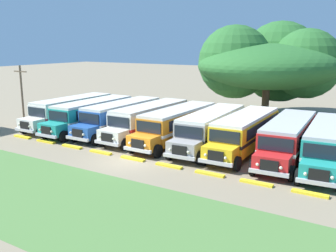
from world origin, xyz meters
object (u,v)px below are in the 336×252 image
object	(u,v)px
parked_bus_slot_6	(245,131)
utility_pole	(22,94)
parked_bus_slot_3	(149,119)
parked_bus_slot_7	(288,137)
parked_bus_slot_0	(71,110)
parked_bus_slot_5	(211,127)
parked_bus_slot_4	(178,123)
parked_bus_slot_2	(121,116)
parked_bus_slot_8	(328,143)
broad_shade_tree	(271,64)
parked_bus_slot_1	(92,114)

from	to	relation	value
parked_bus_slot_6	utility_pole	size ratio (longest dim) A/B	1.78
parked_bus_slot_3	utility_pole	xyz separation A→B (m)	(-13.25, -3.19, 1.71)
parked_bus_slot_6	parked_bus_slot_7	bearing A→B (deg)	85.87
parked_bus_slot_0	parked_bus_slot_5	size ratio (longest dim) A/B	0.99
parked_bus_slot_4	parked_bus_slot_6	distance (m)	5.93
parked_bus_slot_2	parked_bus_slot_8	xyz separation A→B (m)	(18.27, -0.19, 0.00)
parked_bus_slot_8	parked_bus_slot_0	bearing A→B (deg)	-94.81
broad_shade_tree	utility_pole	bearing A→B (deg)	-138.40
parked_bus_slot_0	broad_shade_tree	xyz separation A→B (m)	(15.75, 14.77, 4.45)
parked_bus_slot_2	parked_bus_slot_3	distance (m)	3.09
parked_bus_slot_0	parked_bus_slot_7	xyz separation A→B (m)	(21.74, 0.32, 0.00)
parked_bus_slot_5	parked_bus_slot_6	distance (m)	2.84
broad_shade_tree	utility_pole	size ratio (longest dim) A/B	2.72
parked_bus_slot_3	broad_shade_tree	size ratio (longest dim) A/B	0.65
broad_shade_tree	parked_bus_slot_8	bearing A→B (deg)	-59.16
parked_bus_slot_2	utility_pole	size ratio (longest dim) A/B	1.78
parked_bus_slot_4	utility_pole	size ratio (longest dim) A/B	1.78
parked_bus_slot_5	utility_pole	world-z (taller)	utility_pole
parked_bus_slot_4	parked_bus_slot_1	bearing A→B (deg)	-86.91
parked_bus_slot_0	parked_bus_slot_1	xyz separation A→B (m)	(3.16, -0.34, 0.00)
parked_bus_slot_5	parked_bus_slot_4	bearing A→B (deg)	-91.25
broad_shade_tree	parked_bus_slot_4	bearing A→B (deg)	-102.64
parked_bus_slot_2	parked_bus_slot_3	bearing A→B (deg)	92.35
parked_bus_slot_3	parked_bus_slot_7	size ratio (longest dim) A/B	0.99
parked_bus_slot_3	broad_shade_tree	xyz separation A→B (m)	(6.44, 14.29, 4.45)
parked_bus_slot_5	parked_bus_slot_7	distance (m)	6.18
parked_bus_slot_0	parked_bus_slot_3	xyz separation A→B (m)	(9.31, 0.48, 0.00)
parked_bus_slot_1	parked_bus_slot_6	world-z (taller)	same
parked_bus_slot_7	parked_bus_slot_8	world-z (taller)	same
parked_bus_slot_5	broad_shade_tree	bearing A→B (deg)	175.63
parked_bus_slot_8	utility_pole	bearing A→B (deg)	-89.42
parked_bus_slot_2	parked_bus_slot_4	world-z (taller)	same
parked_bus_slot_5	broad_shade_tree	world-z (taller)	broad_shade_tree
parked_bus_slot_0	parked_bus_slot_1	distance (m)	3.18
parked_bus_slot_6	broad_shade_tree	bearing A→B (deg)	-171.30
parked_bus_slot_0	parked_bus_slot_3	distance (m)	9.33
parked_bus_slot_3	parked_bus_slot_4	size ratio (longest dim) A/B	1.00
parked_bus_slot_3	parked_bus_slot_7	distance (m)	12.43
parked_bus_slot_0	broad_shade_tree	size ratio (longest dim) A/B	0.65
parked_bus_slot_0	parked_bus_slot_8	bearing A→B (deg)	89.33
parked_bus_slot_3	parked_bus_slot_8	size ratio (longest dim) A/B	0.99
parked_bus_slot_4	parked_bus_slot_6	bearing A→B (deg)	92.42
parked_bus_slot_4	parked_bus_slot_5	world-z (taller)	same
parked_bus_slot_1	parked_bus_slot_7	bearing A→B (deg)	90.47
parked_bus_slot_0	parked_bus_slot_7	world-z (taller)	same
parked_bus_slot_3	parked_bus_slot_8	bearing A→B (deg)	88.65
parked_bus_slot_3	parked_bus_slot_6	world-z (taller)	same
parked_bus_slot_2	parked_bus_slot_6	world-z (taller)	same
parked_bus_slot_0	parked_bus_slot_3	world-z (taller)	same
parked_bus_slot_5	parked_bus_slot_0	bearing A→B (deg)	-92.48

